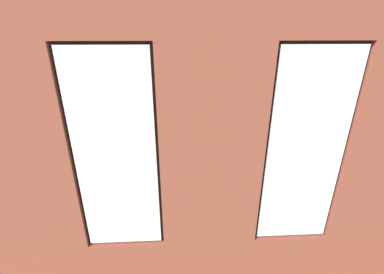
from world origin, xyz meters
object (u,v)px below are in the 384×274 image
Objects in this scene: remote_black at (165,154)px; media_console at (65,158)px; table_plant_small at (201,143)px; potted_plant_foreground_right at (100,117)px; potted_plant_beside_window_right at (27,217)px; potted_plant_between_couches at (301,209)px; tv_flatscreen at (61,136)px; couch_left at (311,157)px; couch_by_window at (212,224)px; papasan_chair at (150,121)px; potted_plant_by_left_couch at (273,130)px; potted_plant_near_tv at (69,166)px; cup_ceramic at (189,152)px; potted_plant_corner_near_left at (279,114)px; coffee_table at (184,154)px.

remote_black is 2.40m from media_console.
table_plant_small is 1.50× the size of remote_black.
remote_black is at bearing 17.92° from table_plant_small.
potted_plant_foreground_right reaches higher than media_console.
potted_plant_between_couches is at bearing -177.81° from potted_plant_beside_window_right.
table_plant_small is 0.28× the size of tv_flatscreen.
potted_plant_beside_window_right is at bearing -68.37° from couch_left.
couch_by_window is at bearing 141.34° from media_console.
tv_flatscreen is 0.85× the size of papasan_chair.
potted_plant_by_left_couch is (0.40, -1.42, 0.12)m from couch_left.
table_plant_small is 3.58m from potted_plant_beside_window_right.
media_console is at bearing 81.00° from potted_plant_foreground_right.
tv_flatscreen is 1.22m from potted_plant_near_tv.
potted_plant_near_tv is at bearing -151.59° from remote_black.
tv_flatscreen reaches higher than papasan_chair.
couch_left reaches higher than cup_ceramic.
tv_flatscreen is (2.89, -0.40, 0.27)m from cup_ceramic.
couch_by_window is 2.40m from table_plant_small.
couch_by_window is 3.27m from couch_left.
potted_plant_near_tv is (-0.55, 1.07, -0.19)m from tv_flatscreen.
papasan_chair is (-1.82, -1.91, -0.34)m from tv_flatscreen.
potted_plant_near_tv is (5.12, 0.62, 0.25)m from couch_left.
table_plant_small is 0.87m from remote_black.
cup_ceramic is at bearing 7.83° from remote_black.
couch_by_window is 5.27m from potted_plant_corner_near_left.
couch_by_window is 1.36m from potted_plant_between_couches.
potted_plant_near_tv is at bearing -19.48° from potted_plant_between_couches.
couch_by_window reaches higher than table_plant_small.
cup_ceramic is at bearing 29.76° from potted_plant_by_left_couch.
table_plant_small is at bearing 177.70° from media_console.
remote_black is 0.17× the size of potted_plant_beside_window_right.
potted_plant_near_tv is at bearing -29.09° from couch_by_window.
couch_by_window is 2.98m from potted_plant_near_tv.
table_plant_small is 2.37m from potted_plant_by_left_couch.
cup_ceramic is at bearing -83.24° from couch_by_window.
potted_plant_foreground_right is 1.26× the size of potted_plant_beside_window_right.
cup_ceramic is 2.62m from potted_plant_between_couches.
potted_plant_between_couches is at bearing 121.39° from papasan_chair.
cup_ceramic is (-0.11, 0.12, 0.11)m from coffee_table.
papasan_chair is at bearing -58.61° from potted_plant_between_couches.
papasan_chair is (1.33, -4.43, 0.11)m from couch_by_window.
papasan_chair reaches higher than coffee_table.
couch_by_window is 17.18× the size of cup_ceramic.
potted_plant_between_couches is at bearing 73.44° from potted_plant_corner_near_left.
couch_by_window is at bearing 58.54° from potted_plant_by_left_couch.
cup_ceramic is 0.08× the size of media_console.
papasan_chair is (1.07, -2.31, -0.06)m from cup_ceramic.
remote_black is at bearing 170.51° from media_console.
table_plant_small reaches higher than papasan_chair.
papasan_chair is 4.01m from potted_plant_corner_near_left.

